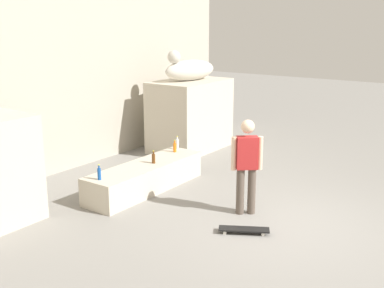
# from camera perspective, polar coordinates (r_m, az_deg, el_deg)

# --- Properties ---
(ground_plane) EXTENTS (40.00, 40.00, 0.00)m
(ground_plane) POSITION_cam_1_polar(r_m,az_deg,el_deg) (8.11, 11.74, -9.71)
(ground_plane) COLOR gray
(facade_wall) EXTENTS (11.43, 0.60, 5.75)m
(facade_wall) POSITION_cam_1_polar(r_m,az_deg,el_deg) (10.98, -16.41, 11.82)
(facade_wall) COLOR #B2AB9C
(facade_wall) RESTS_ON ground_plane
(pedestal_right) EXTENTS (2.11, 1.32, 1.80)m
(pedestal_right) POSITION_cam_1_polar(r_m,az_deg,el_deg) (12.41, -0.21, 3.44)
(pedestal_right) COLOR beige
(pedestal_right) RESTS_ON ground_plane
(statue_reclining_right) EXTENTS (1.67, 0.83, 0.78)m
(statue_reclining_right) POSITION_cam_1_polar(r_m,az_deg,el_deg) (12.22, -0.34, 8.86)
(statue_reclining_right) COLOR beige
(statue_reclining_right) RESTS_ON pedestal_right
(ledge_block) EXTENTS (2.78, 0.76, 0.54)m
(ledge_block) POSITION_cam_1_polar(r_m,az_deg,el_deg) (9.57, -5.54, -3.91)
(ledge_block) COLOR beige
(ledge_block) RESTS_ON ground_plane
(skater) EXTENTS (0.38, 0.44, 1.67)m
(skater) POSITION_cam_1_polar(r_m,az_deg,el_deg) (8.24, 6.51, -2.23)
(skater) COLOR brown
(skater) RESTS_ON ground_plane
(skateboard) EXTENTS (0.57, 0.80, 0.08)m
(skateboard) POSITION_cam_1_polar(r_m,az_deg,el_deg) (7.77, 6.18, -10.04)
(skateboard) COLOR black
(skateboard) RESTS_ON ground_plane
(bottle_orange) EXTENTS (0.07, 0.07, 0.26)m
(bottle_orange) POSITION_cam_1_polar(r_m,az_deg,el_deg) (10.28, -2.06, -0.38)
(bottle_orange) COLOR orange
(bottle_orange) RESTS_ON ledge_block
(bottle_blue) EXTENTS (0.06, 0.06, 0.28)m
(bottle_blue) POSITION_cam_1_polar(r_m,az_deg,el_deg) (8.66, -10.95, -3.46)
(bottle_blue) COLOR #194C99
(bottle_blue) RESTS_ON ledge_block
(bottle_brown) EXTENTS (0.07, 0.07, 0.26)m
(bottle_brown) POSITION_cam_1_polar(r_m,az_deg,el_deg) (9.50, -4.59, -1.69)
(bottle_brown) COLOR #593314
(bottle_brown) RESTS_ON ledge_block
(bottle_clear) EXTENTS (0.06, 0.06, 0.29)m
(bottle_clear) POSITION_cam_1_polar(r_m,az_deg,el_deg) (10.50, -1.76, 0.02)
(bottle_clear) COLOR silver
(bottle_clear) RESTS_ON ledge_block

